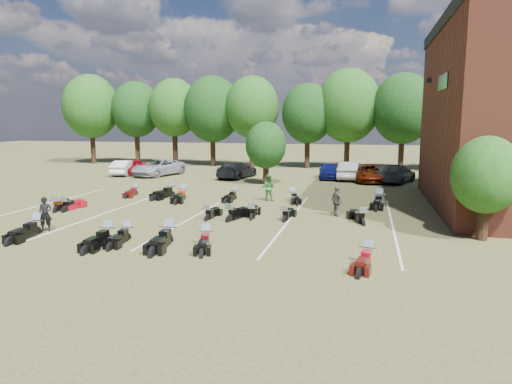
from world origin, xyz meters
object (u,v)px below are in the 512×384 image
(car_4, at_px, (329,171))
(car_0, at_px, (130,167))
(person_black, at_px, (45,214))
(motorcycle_3, at_px, (127,240))
(person_grey, at_px, (337,201))
(person_green, at_px, (268,188))
(motorcycle_14, at_px, (136,195))
(motorcycle_7, at_px, (66,212))

(car_4, bearing_deg, car_0, 177.34)
(person_black, xyz_separation_m, motorcycle_3, (4.37, -0.58, -0.79))
(person_grey, bearing_deg, person_black, 81.80)
(car_0, xyz_separation_m, car_4, (18.34, 1.20, -0.02))
(person_black, bearing_deg, person_grey, -2.35)
(person_green, distance_m, motorcycle_14, 9.26)
(car_0, bearing_deg, person_green, -34.64)
(motorcycle_7, height_order, motorcycle_14, motorcycle_7)
(car_4, height_order, person_black, person_black)
(car_4, distance_m, person_black, 24.83)
(motorcycle_3, xyz_separation_m, motorcycle_7, (-6.37, 4.69, 0.00))
(car_4, height_order, person_green, person_green)
(car_0, distance_m, person_grey, 24.90)
(person_black, relative_size, motorcycle_14, 0.78)
(person_black, distance_m, person_green, 13.05)
(car_0, distance_m, motorcycle_14, 12.53)
(car_0, height_order, motorcycle_14, car_0)
(motorcycle_3, bearing_deg, person_black, 167.66)
(motorcycle_3, bearing_deg, person_grey, 35.42)
(motorcycle_3, distance_m, motorcycle_7, 7.91)
(person_grey, distance_m, motorcycle_3, 10.82)
(motorcycle_14, bearing_deg, person_green, -5.94)
(person_green, height_order, person_grey, person_green)
(person_green, xyz_separation_m, person_grey, (4.49, -3.84, -0.02))
(car_0, distance_m, person_black, 22.40)
(person_grey, height_order, motorcycle_7, person_grey)
(person_green, xyz_separation_m, motorcycle_3, (-3.74, -10.80, -0.83))
(car_4, bearing_deg, person_black, -122.39)
(car_4, height_order, motorcycle_14, car_4)
(person_green, xyz_separation_m, motorcycle_7, (-10.11, -6.11, -0.83))
(person_black, xyz_separation_m, person_green, (8.11, 10.22, 0.04))
(person_grey, distance_m, motorcycle_14, 14.29)
(car_0, xyz_separation_m, person_green, (15.58, -10.89, 0.12))
(person_grey, bearing_deg, motorcycle_3, 95.15)
(person_grey, bearing_deg, car_4, -28.87)
(motorcycle_3, bearing_deg, motorcycle_14, 111.85)
(car_4, relative_size, person_grey, 2.51)
(car_0, bearing_deg, person_black, -70.21)
(person_black, height_order, motorcycle_7, person_black)
(car_4, relative_size, person_black, 2.58)
(person_grey, relative_size, motorcycle_3, 0.78)
(person_green, height_order, motorcycle_3, person_green)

